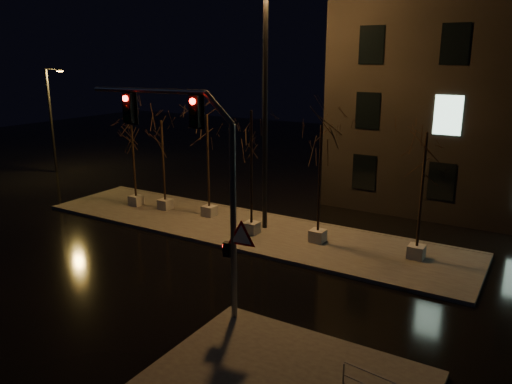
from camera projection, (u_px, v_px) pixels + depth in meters
The scene contains 12 objects.
ground at pixel (160, 273), 19.57m from camera, with size 90.00×90.00×0.00m, color black.
median at pixel (242, 228), 24.51m from camera, with size 22.00×5.00×0.15m, color #484541.
sidewalk_corner at pixel (288, 382), 12.92m from camera, with size 7.00×5.00×0.15m, color #484541.
tree_0 at pixel (132, 144), 27.17m from camera, with size 1.80×1.80×4.60m.
tree_1 at pixel (162, 141), 26.36m from camera, with size 1.80×1.80×4.99m.
tree_2 at pixel (207, 138), 25.10m from camera, with size 1.80×1.80×5.44m.
tree_3 at pixel (251, 139), 22.42m from camera, with size 1.80×1.80×5.93m.
tree_4 at pixel (321, 152), 21.47m from camera, with size 1.80×1.80×5.42m.
tree_5 at pixel (424, 161), 19.62m from camera, with size 1.80×1.80×5.39m.
traffic_signal_mast at pixel (199, 171), 15.29m from camera, with size 5.83×0.69×7.14m.
streetlight_main at pixel (265, 92), 22.70m from camera, with size 2.83×0.83×11.33m.
streetlight_far at pixel (52, 116), 35.78m from camera, with size 1.44×0.58×7.46m.
Camera 1 is at (12.55, -13.50, 8.22)m, focal length 35.00 mm.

